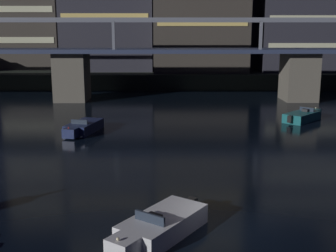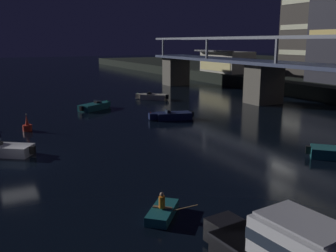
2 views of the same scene
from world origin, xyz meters
TOP-DOWN VIEW (x-y plane):
  - ground_plane at (0.00, 0.00)m, footprint 400.00×400.00m
  - far_riverbank at (0.00, 82.45)m, footprint 240.00×80.00m
  - river_bridge at (-0.00, 34.44)m, footprint 85.66×6.40m
  - tower_east_tall at (18.38, 51.05)m, footprint 13.89×12.30m
  - speedboat_mid_left at (-8.93, 17.44)m, footprint 2.71×5.20m
  - speedboat_mid_center at (10.04, 22.01)m, footprint 4.36×4.42m
  - speedboat_far_left at (-2.60, -0.64)m, footprint 3.91×4.74m

SIDE VIEW (x-z plane):
  - ground_plane at x=0.00m, z-range 0.00..0.00m
  - speedboat_mid_left at x=-8.93m, z-range -0.17..0.99m
  - speedboat_mid_center at x=10.04m, z-range -0.17..0.99m
  - speedboat_far_left at x=-2.60m, z-range -0.17..0.99m
  - far_riverbank at x=0.00m, z-range 0.00..2.20m
  - river_bridge at x=0.00m, z-range -0.48..8.90m
  - tower_east_tall at x=18.38m, z-range 2.05..21.38m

